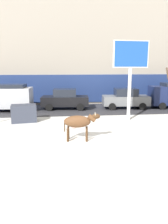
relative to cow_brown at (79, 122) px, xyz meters
The scene contains 12 objects.
ground_plane 1.49m from the cow_brown, 19.89° to the right, with size 120.00×120.00×0.00m, color white.
road_strip 8.62m from the cow_brown, 82.98° to the left, with size 60.00×5.60×0.01m, color #333338.
building_facade 15.36m from the cow_brown, 85.82° to the left, with size 44.00×6.10×13.00m.
cow_brown is the anchor object (origin of this frame).
billboard 6.57m from the cow_brown, 45.97° to the left, with size 2.53×0.42×5.56m.
car_silver_van 10.16m from the cow_brown, 124.33° to the left, with size 4.71×2.35×2.32m.
car_black_sedan 8.80m from the cow_brown, 93.52° to the left, with size 4.31×2.20×1.84m.
car_grey_sedan 9.92m from the cow_brown, 59.54° to the left, with size 4.31×2.20×1.84m.
pedestrian_near_billboard 11.80m from the cow_brown, 77.94° to the left, with size 0.36×0.24×1.73m.
pedestrian_by_cars 13.84m from the cow_brown, 56.42° to the left, with size 0.36×0.24×1.73m.
pedestrian_far_left 12.21m from the cow_brown, 109.08° to the left, with size 0.36×0.24×1.73m.
dumpster 5.63m from the cow_brown, 128.75° to the left, with size 1.70×1.10×1.20m, color #383D4C.
Camera 1 is at (-1.92, -10.71, 3.86)m, focal length 35.37 mm.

